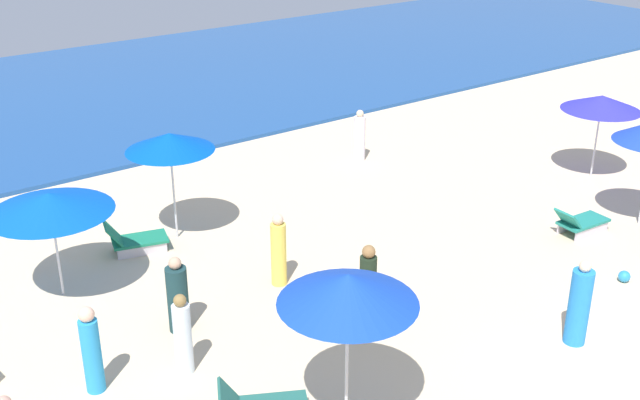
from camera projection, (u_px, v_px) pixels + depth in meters
ocean at (124, 89)px, 29.41m from camera, size 60.00×15.11×0.12m
umbrella_0 at (170, 142)px, 17.29m from camera, size 1.98×1.98×2.53m
lounge_chair_0_0 at (135, 240)px, 17.46m from camera, size 1.47×0.98×0.76m
lounge_chair_2_0 at (580, 223)px, 18.26m from camera, size 1.39×0.69×0.71m
umbrella_3 at (602, 103)px, 20.86m from camera, size 2.10×2.10×2.28m
umbrella_4 at (50, 203)px, 15.05m from camera, size 2.43×2.43×2.22m
umbrella_5 at (348, 289)px, 11.11m from camera, size 2.05×2.05×2.75m
beachgoer_0 at (91, 351)px, 12.74m from camera, size 0.43×0.43×1.58m
beachgoer_1 at (279, 252)px, 15.96m from camera, size 0.44×0.44×1.58m
beachgoer_2 at (360, 137)px, 22.48m from camera, size 0.46×0.46×1.52m
beachgoer_4 at (178, 297)px, 14.41m from camera, size 0.53×0.53×1.51m
beachgoer_5 at (579, 306)px, 14.01m from camera, size 0.43×0.43×1.66m
beachgoer_6 at (183, 336)px, 13.22m from camera, size 0.38×0.38×1.51m
beachgoer_7 at (368, 287)px, 14.60m from camera, size 0.45×0.45×1.63m
beach_ball_1 at (624, 276)px, 16.27m from camera, size 0.25×0.25×0.25m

